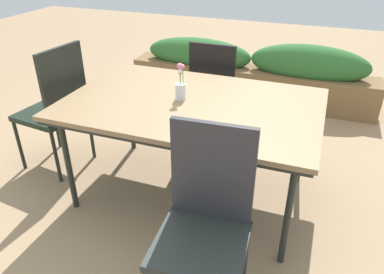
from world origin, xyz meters
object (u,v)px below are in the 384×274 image
(dining_table, at_px, (192,108))
(flower_vase, at_px, (181,87))
(chair_far_side, at_px, (216,85))
(planter_box, at_px, (251,73))
(chair_near_right, at_px, (206,217))
(chair_end_left, at_px, (57,104))

(dining_table, distance_m, flower_vase, 0.16)
(chair_far_side, xyz_separation_m, planter_box, (0.11, 1.04, -0.22))
(chair_near_right, relative_size, flower_vase, 4.07)
(flower_vase, bearing_deg, dining_table, -7.61)
(dining_table, xyz_separation_m, flower_vase, (-0.08, 0.01, 0.13))
(dining_table, xyz_separation_m, chair_end_left, (-1.10, -0.01, -0.14))
(planter_box, bearing_deg, chair_end_left, -120.88)
(chair_end_left, bearing_deg, planter_box, -24.01)
(chair_end_left, bearing_deg, chair_far_side, -43.73)
(chair_end_left, bearing_deg, dining_table, -82.58)
(chair_far_side, bearing_deg, chair_near_right, -73.58)
(chair_far_side, height_order, chair_end_left, chair_end_left)
(chair_far_side, bearing_deg, planter_box, 85.12)
(chair_far_side, height_order, chair_near_right, chair_near_right)
(chair_far_side, bearing_deg, flower_vase, -88.93)
(dining_table, height_order, planter_box, dining_table)
(flower_vase, bearing_deg, chair_far_side, 90.14)
(dining_table, height_order, chair_end_left, chair_end_left)
(chair_far_side, relative_size, planter_box, 0.34)
(flower_vase, bearing_deg, chair_near_right, -61.27)
(chair_end_left, relative_size, flower_vase, 4.16)
(dining_table, relative_size, chair_end_left, 1.64)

